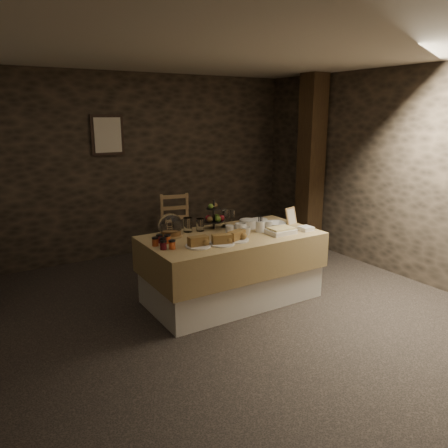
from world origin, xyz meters
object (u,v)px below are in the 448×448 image
buffet_table (232,263)px  chair (176,231)px  timber_column (311,164)px  fruit_stand (214,217)px

buffet_table → chair: size_ratio=2.66×
buffet_table → timber_column: bearing=26.5°
buffet_table → chair: 1.64m
buffet_table → chair: chair is taller
timber_column → chair: bearing=162.7°
chair → timber_column: (1.96, -0.61, 0.89)m
buffet_table → fruit_stand: fruit_stand is taller
timber_column → buffet_table: bearing=-153.5°
timber_column → fruit_stand: size_ratio=7.78×
timber_column → fruit_stand: (-2.10, -0.71, -0.41)m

